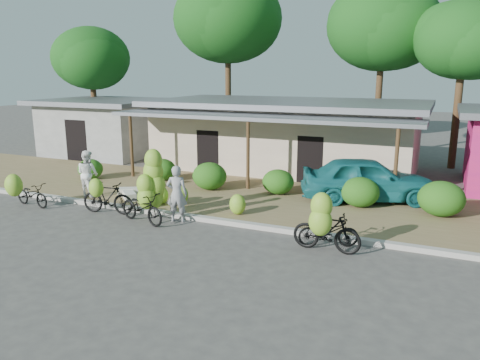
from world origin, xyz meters
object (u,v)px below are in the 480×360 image
object	(u,v)px
bike_far_right	(328,231)
teal_van	(367,179)
sack_far	(130,196)
vendor	(177,194)
tree_back_left	(90,56)
sack_near	(130,192)
bike_center	(147,194)
bike_right	(325,227)
tree_near_right	(460,38)
tree_center_right	(380,24)
bike_far_left	(28,192)
tree_far_center	(226,18)
bystander	(88,174)
bike_left	(106,197)

from	to	relation	value
bike_far_right	teal_van	world-z (taller)	teal_van
sack_far	vendor	size ratio (longest dim) A/B	0.41
tree_back_left	sack_near	distance (m)	15.04
bike_center	bike_right	xyz separation A→B (m)	(5.88, -0.45, -0.16)
bike_right	sack_far	size ratio (longest dim) A/B	2.50
tree_near_right	bike_right	distance (m)	15.10
tree_center_right	bike_right	xyz separation A→B (m)	(1.09, -15.76, -6.47)
bike_center	bike_far_right	size ratio (longest dim) A/B	1.34
tree_back_left	tree_center_right	size ratio (longest dim) A/B	0.78
sack_far	tree_back_left	bearing A→B (deg)	135.15
vendor	bike_center	bearing A→B (deg)	1.51
tree_center_right	vendor	bearing A→B (deg)	-104.49
bike_far_left	sack_near	xyz separation A→B (m)	(2.61, 2.38, -0.28)
bike_center	teal_van	world-z (taller)	bike_center
sack_near	vendor	xyz separation A→B (m)	(3.10, -1.65, 0.65)
tree_back_left	bike_right	bearing A→B (deg)	-34.11
tree_far_center	tree_center_right	bearing A→B (deg)	3.18
tree_back_left	bike_center	bearing A→B (deg)	-44.03
sack_far	vendor	distance (m)	3.09
bike_far_left	teal_van	bearing A→B (deg)	-56.07
tree_back_left	bystander	bearing A→B (deg)	-50.51
tree_near_right	bike_right	xyz separation A→B (m)	(-2.91, -13.76, -5.51)
bike_far_right	sack_far	distance (m)	7.84
bike_center	bike_right	distance (m)	5.90
bike_left	bystander	xyz separation A→B (m)	(-1.86, 1.25, 0.38)
tree_center_right	sack_far	distance (m)	16.82
sack_near	vendor	size ratio (longest dim) A/B	0.46
tree_back_left	tree_near_right	distance (m)	21.06
bike_right	bike_far_right	bearing A→B (deg)	5.32
tree_back_left	teal_van	xyz separation A→B (m)	(18.33, -6.91, -4.70)
bike_far_right	bike_right	bearing A→B (deg)	162.00
tree_far_center	bystander	xyz separation A→B (m)	(0.66, -13.51, -6.89)
tree_back_left	tree_far_center	xyz separation A→B (m)	(8.00, 3.00, 2.26)
tree_near_right	bystander	world-z (taller)	tree_near_right
bike_left	bike_center	xyz separation A→B (m)	(1.69, -0.04, 0.28)
bystander	teal_van	size ratio (longest dim) A/B	0.37
tree_center_right	teal_van	world-z (taller)	tree_center_right
tree_center_right	tree_far_center	bearing A→B (deg)	-176.82
tree_far_center	sack_far	xyz separation A→B (m)	(2.35, -13.30, -7.62)
tree_near_right	bike_far_right	size ratio (longest dim) A/B	4.61
vendor	bystander	distance (m)	4.57
bike_left	vendor	bearing A→B (deg)	-93.07
teal_van	vendor	bearing A→B (deg)	111.49
tree_center_right	bystander	world-z (taller)	tree_center_right
tree_far_center	bike_center	xyz separation A→B (m)	(4.21, -14.80, -6.98)
bike_right	bike_center	bearing A→B (deg)	87.75
bike_center	bystander	size ratio (longest dim) A/B	1.33
tree_far_center	tree_near_right	xyz separation A→B (m)	(13.00, -1.50, -1.64)
tree_far_center	teal_van	xyz separation A→B (m)	(10.33, -9.91, -6.96)
teal_van	sack_far	bearing A→B (deg)	93.12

